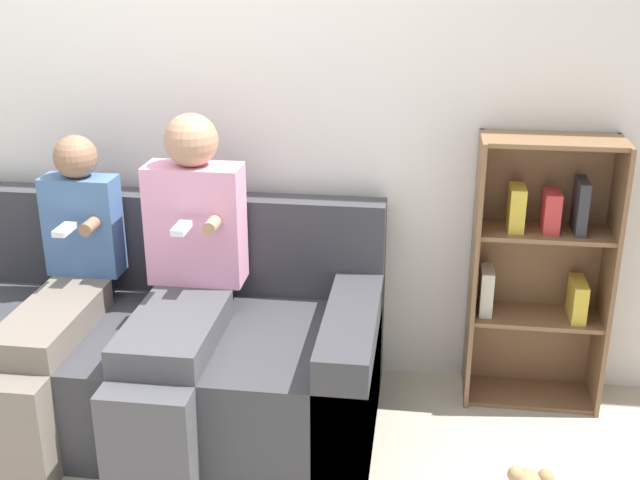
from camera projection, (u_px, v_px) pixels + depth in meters
name	position (u px, v px, depth m)	size (l,w,h in m)	color
back_wall	(175.00, 82.00, 3.32)	(10.00, 0.06, 2.55)	silver
couch	(109.00, 349.00, 3.26)	(2.18, 0.88, 0.83)	#38383D
adult_seated	(181.00, 283.00, 3.02)	(0.38, 0.86, 1.21)	#47474C
child_seated	(57.00, 296.00, 3.07)	(0.30, 0.86, 1.11)	#70665B
bookshelf	(539.00, 266.00, 3.25)	(0.54, 0.26, 1.13)	brown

